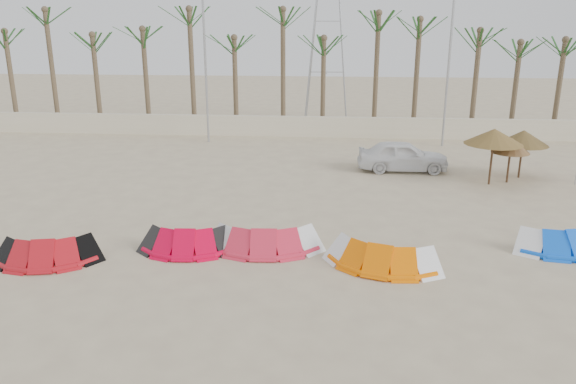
# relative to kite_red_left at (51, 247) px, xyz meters

# --- Properties ---
(ground) EXTENTS (120.00, 120.00, 0.00)m
(ground) POSITION_rel_kite_red_left_xyz_m (7.15, -2.47, -0.42)
(ground) COLOR #C1B18C
(ground) RESTS_ON ground
(boundary_wall) EXTENTS (60.00, 0.30, 1.30)m
(boundary_wall) POSITION_rel_kite_red_left_xyz_m (7.15, 19.53, 0.23)
(boundary_wall) COLOR beige
(boundary_wall) RESTS_ON ground
(palm_line) EXTENTS (52.00, 4.00, 7.70)m
(palm_line) POSITION_rel_kite_red_left_xyz_m (7.82, 21.03, 6.03)
(palm_line) COLOR brown
(palm_line) RESTS_ON ground
(lamp_b) EXTENTS (1.25, 0.14, 11.00)m
(lamp_b) POSITION_rel_kite_red_left_xyz_m (1.19, 17.53, 5.35)
(lamp_b) COLOR #A5A8AD
(lamp_b) RESTS_ON ground
(lamp_c) EXTENTS (1.25, 0.14, 11.00)m
(lamp_c) POSITION_rel_kite_red_left_xyz_m (15.19, 17.53, 5.35)
(lamp_c) COLOR #A5A8AD
(lamp_c) RESTS_ON ground
(pylon) EXTENTS (3.00, 3.00, 14.00)m
(pylon) POSITION_rel_kite_red_left_xyz_m (8.15, 25.53, -0.42)
(pylon) COLOR #A5A8AD
(pylon) RESTS_ON ground
(kite_red_left) EXTENTS (3.41, 2.06, 0.90)m
(kite_red_left) POSITION_rel_kite_red_left_xyz_m (0.00, 0.00, 0.00)
(kite_red_left) COLOR #AF1019
(kite_red_left) RESTS_ON ground
(kite_red_mid) EXTENTS (3.14, 1.66, 0.90)m
(kite_red_mid) POSITION_rel_kite_red_left_xyz_m (4.09, 1.19, -0.00)
(kite_red_mid) COLOR red
(kite_red_mid) RESTS_ON ground
(kite_red_right) EXTENTS (3.71, 1.69, 0.90)m
(kite_red_right) POSITION_rel_kite_red_left_xyz_m (6.58, 1.55, 0.00)
(kite_red_right) COLOR red
(kite_red_right) RESTS_ON ground
(kite_orange) EXTENTS (3.80, 2.42, 0.90)m
(kite_orange) POSITION_rel_kite_red_left_xyz_m (10.27, 0.53, 0.00)
(kite_orange) COLOR #FB6B00
(kite_orange) RESTS_ON ground
(kite_blue) EXTENTS (3.81, 2.21, 0.90)m
(kite_blue) POSITION_rel_kite_red_left_xyz_m (16.46, 2.32, 0.00)
(kite_blue) COLOR blue
(kite_blue) RESTS_ON ground
(parasol_left) EXTENTS (2.59, 2.59, 2.57)m
(parasol_left) POSITION_rel_kite_red_left_xyz_m (15.84, 9.60, 1.80)
(parasol_left) COLOR #4C331E
(parasol_left) RESTS_ON ground
(parasol_mid) EXTENTS (1.72, 1.72, 2.10)m
(parasol_mid) POSITION_rel_kite_red_left_xyz_m (16.75, 9.98, 1.33)
(parasol_mid) COLOR #4C331E
(parasol_mid) RESTS_ON ground
(parasol_right) EXTENTS (2.33, 2.33, 2.28)m
(parasol_right) POSITION_rel_kite_red_left_xyz_m (17.54, 10.88, 1.51)
(parasol_right) COLOR #4C331E
(parasol_right) RESTS_ON ground
(car) EXTENTS (4.43, 1.83, 1.50)m
(car) POSITION_rel_kite_red_left_xyz_m (12.16, 11.70, 0.33)
(car) COLOR white
(car) RESTS_ON ground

